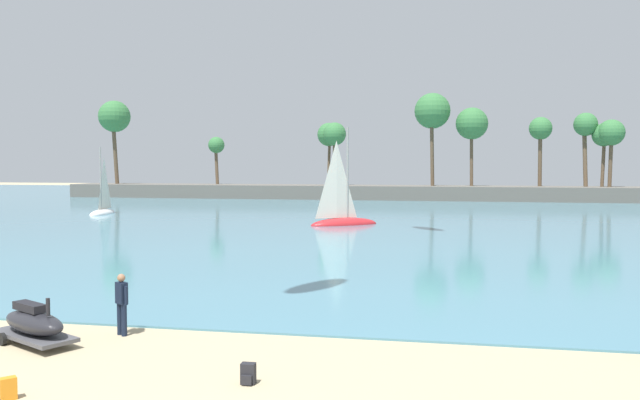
# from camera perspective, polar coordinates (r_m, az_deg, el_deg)

# --- Properties ---
(sea) EXTENTS (220.00, 105.20, 0.06)m
(sea) POSITION_cam_1_polar(r_m,az_deg,el_deg) (69.50, 7.38, -0.55)
(sea) COLOR teal
(sea) RESTS_ON ground
(palm_headland) EXTENTS (90.74, 6.04, 13.41)m
(palm_headland) POSITION_cam_1_polar(r_m,az_deg,el_deg) (82.09, 8.56, 2.75)
(palm_headland) COLOR #605B54
(palm_headland) RESTS_ON ground
(watercraft_on_trailer) EXTENTS (2.77, 2.07, 1.28)m
(watercraft_on_trailer) POSITION_cam_1_polar(r_m,az_deg,el_deg) (18.31, -23.94, -9.98)
(watercraft_on_trailer) COLOR #4C4C51
(watercraft_on_trailer) RESTS_ON ground
(person_rigging_by_gear) EXTENTS (0.48, 0.35, 1.67)m
(person_rigging_by_gear) POSITION_cam_1_polar(r_m,az_deg,el_deg) (18.32, -17.10, -8.63)
(person_rigging_by_gear) COLOR #141E33
(person_rigging_by_gear) RESTS_ON ground
(backpack_near_kite) EXTENTS (0.31, 0.28, 0.44)m
(backpack_near_kite) POSITION_cam_1_polar(r_m,az_deg,el_deg) (14.08, -6.37, -15.04)
(backpack_near_kite) COLOR #232328
(backpack_near_kite) RESTS_ON ground
(backpack_by_trailer) EXTENTS (0.37, 0.37, 0.44)m
(backpack_by_trailer) POSITION_cam_1_polar(r_m,az_deg,el_deg) (14.51, -25.83, -14.78)
(backpack_by_trailer) COLOR orange
(backpack_by_trailer) RESTS_ON ground
(sailboat_mid_bay) EXTENTS (1.78, 4.57, 6.46)m
(sailboat_mid_bay) POSITION_cam_1_polar(r_m,az_deg,el_deg) (61.37, -18.63, -0.63)
(sailboat_mid_bay) COLOR white
(sailboat_mid_bay) RESTS_ON sea
(sailboat_toward_headland) EXTENTS (5.31, 4.40, 7.77)m
(sailboat_toward_headland) POSITION_cam_1_polar(r_m,az_deg,el_deg) (47.86, 2.02, -1.37)
(sailboat_toward_headland) COLOR red
(sailboat_toward_headland) RESTS_ON sea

